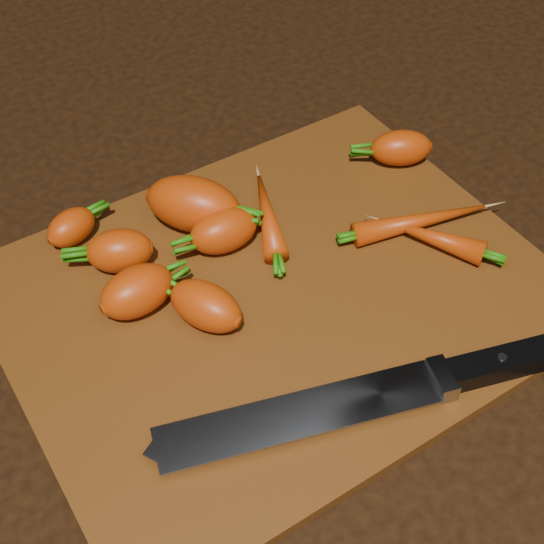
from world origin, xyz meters
TOP-DOWN VIEW (x-y plane):
  - ground at (0.00, 0.00)m, footprint 2.00×2.00m
  - cutting_board at (0.00, 0.00)m, footprint 0.50×0.40m
  - carrot_0 at (-0.12, 0.05)m, footprint 0.08×0.05m
  - carrot_1 at (-0.11, 0.11)m, footprint 0.08×0.07m
  - carrot_2 at (-0.02, 0.12)m, footprint 0.11×0.11m
  - carrot_3 at (-0.07, 0.00)m, footprint 0.07×0.08m
  - carrot_4 at (-0.01, 0.08)m, footprint 0.07×0.05m
  - carrot_5 at (-0.13, 0.17)m, footprint 0.06×0.05m
  - carrot_6 at (0.22, 0.09)m, footprint 0.08×0.07m
  - carrot_7 at (0.04, 0.08)m, footprint 0.07×0.12m
  - carrot_8 at (0.17, -0.01)m, footprint 0.14×0.06m
  - carrot_9 at (0.16, -0.04)m, footprint 0.07×0.10m
  - knife at (-0.04, -0.14)m, footprint 0.38×0.14m

SIDE VIEW (x-z plane):
  - ground at x=0.00m, z-range -0.01..0.00m
  - cutting_board at x=0.00m, z-range 0.00..0.01m
  - knife at x=-0.04m, z-range 0.01..0.03m
  - carrot_7 at x=0.04m, z-range 0.01..0.04m
  - carrot_8 at x=0.17m, z-range 0.01..0.04m
  - carrot_9 at x=0.16m, z-range 0.01..0.04m
  - carrot_5 at x=-0.13m, z-range 0.01..0.05m
  - carrot_6 at x=0.22m, z-range 0.01..0.05m
  - carrot_3 at x=-0.07m, z-range 0.01..0.05m
  - carrot_1 at x=-0.11m, z-range 0.01..0.05m
  - carrot_4 at x=-0.01m, z-range 0.01..0.06m
  - carrot_0 at x=-0.12m, z-range 0.01..0.06m
  - carrot_2 at x=-0.02m, z-range 0.01..0.07m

